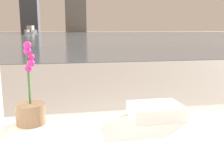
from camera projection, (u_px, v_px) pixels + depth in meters
The scene contains 5 objects.
potted_orchid at pixel (31, 108), 1.31m from camera, with size 0.15×0.15×0.44m.
towel_stack at pixel (156, 111), 1.41m from camera, with size 0.29×0.21×0.08m.
harbor_water at pixel (68, 34), 60.70m from camera, with size 180.00×110.00×0.01m.
harbor_boat_1 at pixel (27, 33), 56.16m from camera, with size 2.24×2.78×1.01m.
harbor_boat_2 at pixel (31, 31), 67.44m from camera, with size 2.94×5.87×2.10m.
Camera 1 is at (-0.50, -0.43, 0.98)m, focal length 40.00 mm.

